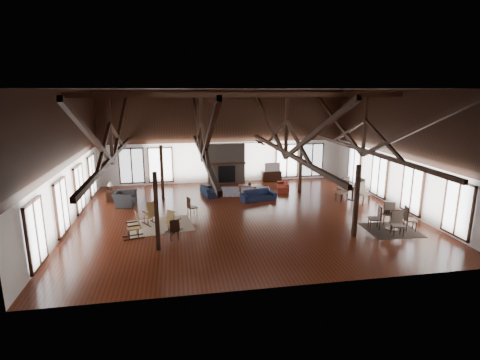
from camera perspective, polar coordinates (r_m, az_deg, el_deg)
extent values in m
plane|color=#581F12|center=(18.43, 0.70, -5.33)|extent=(16.00, 16.00, 0.00)
cube|color=black|center=(17.44, 0.76, 13.67)|extent=(16.00, 14.00, 0.02)
cube|color=silver|center=(24.53, -2.29, 6.59)|extent=(16.00, 0.02, 6.00)
cube|color=silver|center=(11.04, 7.40, -2.11)|extent=(16.00, 0.02, 6.00)
cube|color=silver|center=(18.05, -25.15, 2.81)|extent=(0.02, 14.00, 6.00)
cube|color=silver|center=(20.69, 23.13, 4.22)|extent=(0.02, 14.00, 6.00)
cube|color=black|center=(17.44, 0.75, 12.85)|extent=(15.60, 0.18, 0.22)
cube|color=black|center=(17.61, -18.88, 3.30)|extent=(0.16, 13.70, 0.18)
cube|color=black|center=(17.44, -19.21, 7.66)|extent=(0.14, 0.14, 2.70)
cube|color=black|center=(20.90, -17.69, 8.28)|extent=(0.15, 7.07, 3.12)
cube|color=black|center=(14.03, -21.39, 5.73)|extent=(0.15, 7.07, 3.12)
cube|color=black|center=(17.43, -5.77, 3.86)|extent=(0.16, 13.70, 0.18)
cube|color=black|center=(17.26, -5.87, 8.28)|extent=(0.14, 0.14, 2.70)
cube|color=black|center=(20.75, -6.57, 8.79)|extent=(0.15, 7.07, 3.12)
cube|color=black|center=(13.80, -4.81, 6.49)|extent=(0.15, 7.07, 3.12)
cube|color=black|center=(18.15, 6.96, 4.21)|extent=(0.16, 13.70, 0.18)
cube|color=black|center=(17.98, 7.09, 8.46)|extent=(0.14, 0.14, 2.70)
cube|color=black|center=(21.35, 4.34, 8.97)|extent=(0.15, 7.07, 3.12)
cube|color=black|center=(14.70, 11.03, 6.72)|extent=(0.15, 7.07, 3.12)
cube|color=black|center=(19.67, 18.23, 4.35)|extent=(0.16, 13.70, 0.18)
cube|color=black|center=(19.52, 18.52, 8.26)|extent=(0.14, 0.14, 2.70)
cube|color=black|center=(22.66, 14.32, 8.85)|extent=(0.15, 7.07, 3.12)
cube|color=black|center=(16.54, 24.19, 6.52)|extent=(0.15, 7.07, 3.12)
cube|color=black|center=(14.37, -12.58, -4.77)|extent=(0.16, 0.16, 3.05)
cube|color=black|center=(16.05, 17.29, -3.13)|extent=(0.16, 0.16, 3.05)
cube|color=black|center=(21.13, -11.79, 1.13)|extent=(0.16, 0.16, 3.05)
cube|color=black|center=(22.31, 9.20, 1.89)|extent=(0.16, 0.16, 3.05)
cube|color=#685B4F|center=(24.48, -2.15, 2.54)|extent=(2.40, 0.62, 2.60)
cube|color=black|center=(24.31, -2.04, 0.90)|extent=(1.10, 0.06, 1.10)
cube|color=black|center=(24.20, -2.06, 2.54)|extent=(2.50, 0.20, 0.12)
cylinder|color=black|center=(16.67, 3.07, 6.94)|extent=(0.04, 0.04, 0.70)
cylinder|color=black|center=(16.71, 3.06, 5.75)|extent=(0.20, 0.20, 0.10)
cube|color=black|center=(16.82, 4.56, 5.78)|extent=(0.70, 0.12, 0.02)
cube|color=black|center=(17.15, 2.72, 5.95)|extent=(0.12, 0.70, 0.02)
cube|color=black|center=(16.62, 1.54, 5.72)|extent=(0.70, 0.12, 0.02)
cube|color=black|center=(16.28, 3.41, 5.54)|extent=(0.12, 0.70, 0.02)
imported|color=#131A36|center=(20.79, 2.81, -2.33)|extent=(2.05, 1.16, 0.56)
imported|color=black|center=(21.86, -4.70, -1.63)|extent=(1.88, 1.00, 0.52)
imported|color=maroon|center=(23.08, 6.56, -0.87)|extent=(1.86, 1.08, 0.51)
cube|color=brown|center=(22.40, 1.15, -0.88)|extent=(1.20, 0.84, 0.06)
cube|color=brown|center=(22.20, 0.08, -1.56)|extent=(0.06, 0.06, 0.36)
cube|color=brown|center=(22.55, -0.08, -1.33)|extent=(0.06, 0.06, 0.36)
cube|color=brown|center=(22.37, 2.38, -1.46)|extent=(0.06, 0.06, 0.36)
cube|color=brown|center=(22.71, 2.19, -1.23)|extent=(0.06, 0.06, 0.36)
imported|color=#B2B2B2|center=(22.35, 1.47, -0.56)|extent=(0.24, 0.24, 0.21)
imported|color=#262628|center=(20.67, -17.15, -2.75)|extent=(1.31, 1.18, 0.76)
cube|color=black|center=(21.74, -19.05, -2.33)|extent=(0.44, 0.44, 0.59)
cylinder|color=black|center=(21.62, -19.14, -1.13)|extent=(0.08, 0.08, 0.35)
cone|color=beige|center=(21.56, -19.19, -0.52)|extent=(0.32, 0.32, 0.26)
cube|color=#A27E3D|center=(17.55, -13.54, -5.24)|extent=(0.65, 0.64, 0.05)
cube|color=#A27E3D|center=(17.26, -13.27, -4.39)|extent=(0.51, 0.40, 0.70)
cube|color=black|center=(17.60, -14.06, -6.59)|extent=(0.47, 0.76, 0.05)
cube|color=black|center=(17.76, -12.89, -6.33)|extent=(0.47, 0.76, 0.05)
cube|color=#A27E3D|center=(16.52, -10.08, -6.43)|extent=(0.59, 0.59, 0.04)
cube|color=#A27E3D|center=(16.28, -10.57, -5.65)|extent=(0.43, 0.40, 0.62)
cube|color=black|center=(16.75, -10.50, -7.45)|extent=(0.53, 0.61, 0.04)
cube|color=black|center=(16.53, -9.55, -7.70)|extent=(0.53, 0.61, 0.04)
cube|color=#A27E3D|center=(16.16, -16.00, -7.05)|extent=(0.56, 0.57, 0.05)
cube|color=#A27E3D|center=(16.08, -15.30, -5.87)|extent=(0.29, 0.51, 0.69)
cube|color=black|center=(16.12, -15.81, -8.60)|extent=(0.83, 0.25, 0.05)
cube|color=black|center=(16.49, -16.01, -8.11)|extent=(0.83, 0.25, 0.05)
cube|color=black|center=(18.29, -7.29, -4.15)|extent=(0.53, 0.53, 0.05)
cube|color=black|center=(18.14, -7.85, -3.44)|extent=(0.19, 0.40, 0.54)
cylinder|color=black|center=(18.36, -7.27, -4.80)|extent=(0.03, 0.03, 0.44)
cube|color=black|center=(15.59, -10.01, -7.53)|extent=(0.43, 0.43, 0.05)
cube|color=black|center=(15.35, -9.96, -6.90)|extent=(0.38, 0.09, 0.50)
cylinder|color=black|center=(15.67, -9.98, -8.23)|extent=(0.03, 0.03, 0.41)
cylinder|color=black|center=(17.63, 22.28, -4.73)|extent=(0.87, 0.87, 0.04)
cylinder|color=black|center=(17.74, 22.17, -5.84)|extent=(0.10, 0.10, 0.72)
cylinder|color=black|center=(17.85, 22.07, -6.93)|extent=(0.52, 0.52, 0.04)
cylinder|color=black|center=(21.75, 16.88, -0.80)|extent=(0.93, 0.93, 0.04)
cylinder|color=black|center=(21.84, 16.82, -1.79)|extent=(0.10, 0.10, 0.77)
cylinder|color=black|center=(21.95, 16.75, -2.76)|extent=(0.56, 0.56, 0.04)
imported|color=#B2B2B2|center=(17.63, 22.12, -4.48)|extent=(0.13, 0.13, 0.10)
imported|color=#B2B2B2|center=(21.73, 17.10, -0.65)|extent=(0.16, 0.16, 0.10)
cube|color=black|center=(25.35, 4.83, 0.62)|extent=(1.29, 0.48, 0.64)
imported|color=#B2B2B2|center=(25.22, 4.90, 2.01)|extent=(1.05, 0.16, 0.60)
cube|color=tan|center=(17.36, -12.03, -6.82)|extent=(3.12, 2.62, 0.01)
cube|color=#1B1A4A|center=(22.60, 0.88, -1.75)|extent=(3.34, 2.70, 0.01)
cube|color=black|center=(17.78, 22.04, -7.06)|extent=(2.30, 2.12, 0.01)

